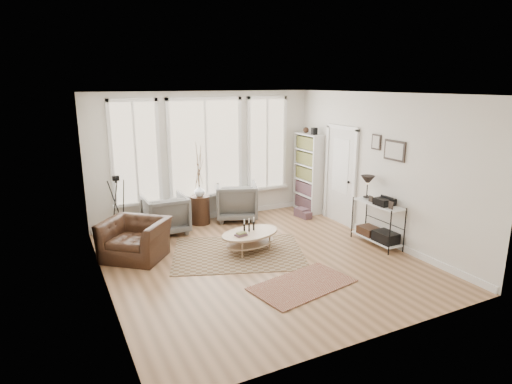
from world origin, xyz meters
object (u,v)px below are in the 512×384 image
bookcase (308,173)px  side_table (199,187)px  coffee_table (250,236)px  armchair_left (165,214)px  accent_chair (135,239)px  low_shelf (377,219)px  armchair_right (236,201)px

bookcase → side_table: size_ratio=1.16×
coffee_table → armchair_left: bearing=123.4°
accent_chair → armchair_left: bearing=91.5°
accent_chair → coffee_table: bearing=21.6°
armchair_left → side_table: size_ratio=0.50×
bookcase → coffee_table: size_ratio=1.59×
side_table → coffee_table: bearing=-81.7°
bookcase → low_shelf: bookcase is taller
coffee_table → armchair_right: bearing=73.1°
low_shelf → side_table: size_ratio=0.74×
bookcase → armchair_right: bookcase is taller
bookcase → accent_chair: 4.57m
armchair_left → bookcase: bearing=-179.9°
side_table → bookcase: bearing=-4.8°
side_table → accent_chair: 2.20m
bookcase → low_shelf: 2.56m
side_table → accent_chair: side_table is taller
armchair_left → coffee_table: bearing=123.3°
low_shelf → armchair_left: 4.30m
coffee_table → side_table: (-0.29, 1.96, 0.56)m
armchair_right → accent_chair: armchair_right is taller
low_shelf → coffee_table: bearing=161.6°
bookcase → low_shelf: (-0.06, -2.52, -0.44)m
coffee_table → armchair_right: (0.58, 1.91, 0.14)m
coffee_table → armchair_left: (-1.13, 1.72, 0.11)m
bookcase → coffee_table: bearing=-144.3°
armchair_left → accent_chair: armchair_left is taller
bookcase → armchair_right: 1.92m
armchair_right → side_table: 0.97m
armchair_right → accent_chair: size_ratio=0.87×
coffee_table → armchair_left: size_ratio=1.47×
side_table → armchair_left: bearing=-164.2°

